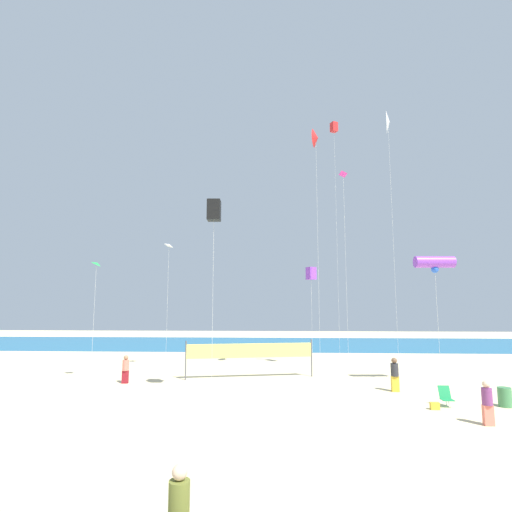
{
  "coord_description": "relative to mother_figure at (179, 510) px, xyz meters",
  "views": [
    {
      "loc": [
        -0.44,
        -17.63,
        4.49
      ],
      "look_at": [
        -1.92,
        10.16,
        8.08
      ],
      "focal_mm": 28.05,
      "sensor_mm": 36.0,
      "label": 1
    }
  ],
  "objects": [
    {
      "name": "kite_violet_box",
      "position": [
        4.43,
        23.82,
        6.23
      ],
      "size": [
        0.84,
        0.84,
        7.62
      ],
      "color": "silver",
      "rests_on": "ground"
    },
    {
      "name": "ocean_band",
      "position": [
        2.22,
        43.34,
        -0.89
      ],
      "size": [
        120.0,
        20.0,
        0.01
      ],
      "primitive_type": "cube",
      "color": "#1E6B99",
      "rests_on": "ground"
    },
    {
      "name": "kite_white_delta",
      "position": [
        10.69,
        23.17,
        18.24
      ],
      "size": [
        0.71,
        1.81,
        20.07
      ],
      "color": "silver",
      "rests_on": "ground"
    },
    {
      "name": "kite_black_box",
      "position": [
        -1.47,
        12.5,
        8.58
      ],
      "size": [
        0.7,
        0.7,
        10.02
      ],
      "color": "silver",
      "rests_on": "ground"
    },
    {
      "name": "beachgoer_plum_shirt",
      "position": [
        9.84,
        8.86,
        0.0
      ],
      "size": [
        0.38,
        0.38,
        1.68
      ],
      "rotation": [
        0.0,
        0.0,
        3.34
      ],
      "color": "#EA7260",
      "rests_on": "ground"
    },
    {
      "name": "beachgoer_charcoal_shirt",
      "position": [
        8.09,
        15.0,
        0.06
      ],
      "size": [
        0.41,
        0.41,
        1.78
      ],
      "rotation": [
        0.0,
        0.0,
        4.72
      ],
      "color": "gold",
      "rests_on": "ground"
    },
    {
      "name": "ground_plane",
      "position": [
        2.22,
        10.06,
        -0.9
      ],
      "size": [
        120.0,
        120.0,
        0.0
      ],
      "primitive_type": "plane",
      "color": "beige"
    },
    {
      "name": "kite_red_box",
      "position": [
        7.41,
        29.84,
        20.95
      ],
      "size": [
        0.77,
        0.77,
        22.42
      ],
      "color": "silver",
      "rests_on": "ground"
    },
    {
      "name": "kite_green_diamond",
      "position": [
        -9.37,
        16.44,
        6.17
      ],
      "size": [
        0.51,
        0.5,
        7.34
      ],
      "color": "silver",
      "rests_on": "ground"
    },
    {
      "name": "folding_beach_chair",
      "position": [
        9.47,
        11.87,
        -0.43
      ],
      "size": [
        0.52,
        0.65,
        0.89
      ],
      "rotation": [
        0.0,
        0.0,
        -0.6
      ],
      "color": "#1E8C4C",
      "rests_on": "ground"
    },
    {
      "name": "kite_red_delta",
      "position": [
        4.54,
        19.32,
        15.36
      ],
      "size": [
        0.68,
        1.34,
        16.94
      ],
      "color": "silver",
      "rests_on": "ground"
    },
    {
      "name": "kite_violet_tube",
      "position": [
        11.06,
        16.37,
        6.23
      ],
      "size": [
        2.34,
        0.85,
        7.5
      ],
      "color": "silver",
      "rests_on": "ground"
    },
    {
      "name": "beachgoer_coral_shirt",
      "position": [
        -7.33,
        16.55,
        -0.02
      ],
      "size": [
        0.38,
        0.38,
        1.64
      ],
      "rotation": [
        0.0,
        0.0,
        3.88
      ],
      "color": "maroon",
      "rests_on": "ground"
    },
    {
      "name": "mother_figure",
      "position": [
        0.0,
        0.0,
        0.0
      ],
      "size": [
        0.38,
        0.38,
        1.68
      ],
      "rotation": [
        0.0,
        0.0,
        0.13
      ],
      "color": "gold",
      "rests_on": "ground"
    },
    {
      "name": "kite_white_diamond",
      "position": [
        -6.28,
        21.61,
        8.11
      ],
      "size": [
        0.76,
        0.76,
        9.3
      ],
      "color": "silver",
      "rests_on": "ground"
    },
    {
      "name": "volleyball_net",
      "position": [
        0.01,
        18.7,
        0.74
      ],
      "size": [
        8.07,
        1.8,
        2.4
      ],
      "color": "#4C4C51",
      "rests_on": "ground"
    },
    {
      "name": "beach_handbag",
      "position": [
        8.72,
        11.23,
        -0.74
      ],
      "size": [
        0.39,
        0.2,
        0.31
      ],
      "primitive_type": "cube",
      "color": "gold",
      "rests_on": "ground"
    },
    {
      "name": "trash_barrel",
      "position": [
        12.12,
        11.91,
        -0.47
      ],
      "size": [
        0.58,
        0.58,
        0.86
      ],
      "primitive_type": "cylinder",
      "color": "#3F7F4C",
      "rests_on": "ground"
    },
    {
      "name": "kite_magenta_diamond",
      "position": [
        6.66,
        20.94,
        12.84
      ],
      "size": [
        0.66,
        0.65,
        14.38
      ],
      "color": "silver",
      "rests_on": "ground"
    }
  ]
}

